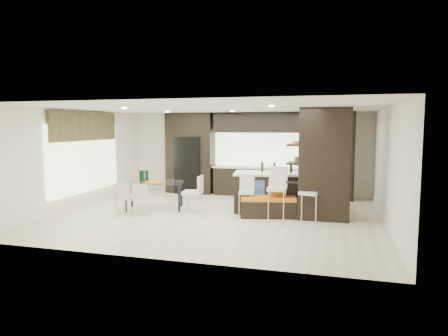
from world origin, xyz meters
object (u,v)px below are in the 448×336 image
(bench, at_px, (268,207))
(chair_end, at_px, (192,195))
(dining_table, at_px, (155,196))
(floor_vase, at_px, (313,192))
(kitchen_island, at_px, (282,192))
(chair_far, at_px, (125,199))
(stool_mid, at_px, (277,198))
(stool_right, at_px, (309,202))
(stool_left, at_px, (247,200))
(chair_near, at_px, (142,200))

(bench, bearing_deg, chair_end, 164.51)
(dining_table, bearing_deg, floor_vase, -7.38)
(kitchen_island, relative_size, bench, 1.83)
(chair_far, bearing_deg, stool_mid, 9.82)
(floor_vase, bearing_deg, dining_table, -170.41)
(kitchen_island, relative_size, stool_right, 2.71)
(stool_mid, height_order, chair_end, stool_mid)
(dining_table, bearing_deg, chair_far, -140.92)
(stool_left, bearing_deg, dining_table, 166.54)
(bench, bearing_deg, stool_right, -17.91)
(stool_right, xyz_separation_m, chair_end, (-3.05, 0.21, -0.02))
(stool_right, height_order, floor_vase, floor_vase)
(floor_vase, bearing_deg, chair_far, -162.99)
(kitchen_island, bearing_deg, chair_far, -169.01)
(bench, distance_m, floor_vase, 1.35)
(chair_near, bearing_deg, chair_far, 174.77)
(stool_left, height_order, floor_vase, floor_vase)
(kitchen_island, height_order, bench, kitchen_island)
(stool_mid, distance_m, chair_near, 3.41)
(stool_mid, relative_size, chair_end, 1.16)
(kitchen_island, bearing_deg, chair_end, -172.82)
(stool_right, height_order, chair_far, stool_right)
(stool_right, relative_size, chair_far, 1.23)
(bench, bearing_deg, stool_mid, -39.22)
(chair_end, bearing_deg, stool_right, -99.11)
(stool_mid, bearing_deg, floor_vase, 48.59)
(bench, distance_m, chair_end, 2.05)
(stool_mid, xyz_separation_m, chair_end, (-2.28, 0.23, -0.07))
(stool_left, bearing_deg, stool_mid, -12.10)
(chair_near, bearing_deg, floor_vase, 13.51)
(chair_near, bearing_deg, stool_left, 6.07)
(chair_end, bearing_deg, chair_far, 109.35)
(kitchen_island, height_order, chair_far, kitchen_island)
(kitchen_island, xyz_separation_m, stool_mid, (-0.00, -0.86, -0.01))
(bench, relative_size, chair_near, 1.83)
(stool_mid, xyz_separation_m, bench, (-0.24, 0.12, -0.25))
(stool_left, height_order, chair_end, chair_end)
(stool_right, bearing_deg, floor_vase, 104.43)
(chair_far, bearing_deg, chair_near, 2.72)
(stool_right, height_order, dining_table, stool_right)
(stool_right, bearing_deg, stool_mid, -162.23)
(kitchen_island, relative_size, dining_table, 1.62)
(kitchen_island, distance_m, chair_near, 3.63)
(stool_left, relative_size, bench, 0.62)
(stool_left, distance_m, bench, 0.56)
(kitchen_island, bearing_deg, floor_vase, -3.16)
(chair_near, relative_size, chair_far, 1.00)
(stool_right, bearing_deg, chair_near, -156.85)
(stool_right, bearing_deg, chair_far, -157.57)
(stool_mid, distance_m, bench, 0.36)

